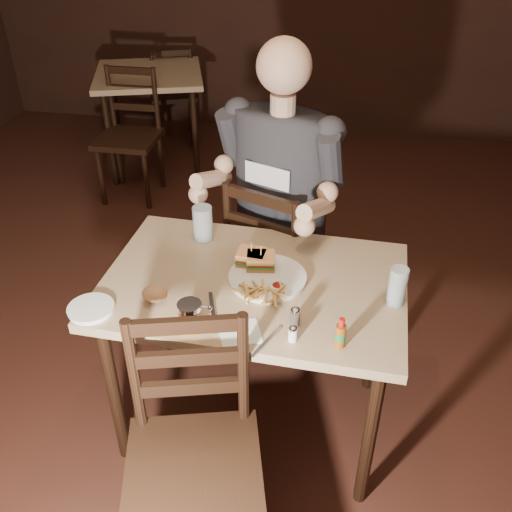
% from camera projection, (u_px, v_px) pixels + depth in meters
% --- Properties ---
extents(room_shell, '(7.00, 7.00, 7.00)m').
position_uv_depth(room_shell, '(247.00, 122.00, 1.79)').
color(room_shell, black).
rests_on(room_shell, ground).
extents(main_table, '(1.16, 0.80, 0.77)m').
position_uv_depth(main_table, '(254.00, 299.00, 2.20)').
color(main_table, tan).
rests_on(main_table, ground).
extents(bg_table, '(1.00, 1.00, 0.77)m').
position_uv_depth(bg_table, '(149.00, 84.00, 4.41)').
color(bg_table, tan).
rests_on(bg_table, ground).
extents(chair_far, '(0.57, 0.59, 0.93)m').
position_uv_depth(chair_far, '(280.00, 260.00, 2.80)').
color(chair_far, black).
rests_on(chair_far, ground).
extents(chair_near, '(0.54, 0.57, 0.94)m').
position_uv_depth(chair_near, '(194.00, 471.00, 1.82)').
color(chair_near, black).
rests_on(chair_near, ground).
extents(bg_chair_far, '(0.52, 0.54, 0.84)m').
position_uv_depth(bg_chair_far, '(173.00, 94.00, 5.00)').
color(bg_chair_far, black).
rests_on(bg_chair_far, ground).
extents(bg_chair_near, '(0.42, 0.46, 0.92)m').
position_uv_depth(bg_chair_near, '(128.00, 138.00, 4.08)').
color(bg_chair_near, black).
rests_on(bg_chair_near, ground).
extents(diner, '(0.73, 0.66, 1.04)m').
position_uv_depth(diner, '(277.00, 164.00, 2.46)').
color(diner, '#2A2A2E').
rests_on(diner, chair_far).
extents(dinner_plate, '(0.30, 0.30, 0.02)m').
position_uv_depth(dinner_plate, '(267.00, 279.00, 2.15)').
color(dinner_plate, white).
rests_on(dinner_plate, main_table).
extents(sandwich_left, '(0.12, 0.10, 0.09)m').
position_uv_depth(sandwich_left, '(261.00, 258.00, 2.17)').
color(sandwich_left, tan).
rests_on(sandwich_left, dinner_plate).
extents(sandwich_right, '(0.11, 0.09, 0.10)m').
position_uv_depth(sandwich_right, '(252.00, 254.00, 2.19)').
color(sandwich_right, tan).
rests_on(sandwich_right, dinner_plate).
extents(fries_pile, '(0.23, 0.17, 0.04)m').
position_uv_depth(fries_pile, '(259.00, 290.00, 2.05)').
color(fries_pile, tan).
rests_on(fries_pile, dinner_plate).
extents(ketchup_dollop, '(0.04, 0.04, 0.01)m').
position_uv_depth(ketchup_dollop, '(278.00, 285.00, 2.09)').
color(ketchup_dollop, maroon).
rests_on(ketchup_dollop, dinner_plate).
extents(glass_left, '(0.08, 0.08, 0.15)m').
position_uv_depth(glass_left, '(203.00, 223.00, 2.35)').
color(glass_left, silver).
rests_on(glass_left, main_table).
extents(glass_right, '(0.07, 0.07, 0.15)m').
position_uv_depth(glass_right, '(397.00, 286.00, 2.00)').
color(glass_right, silver).
rests_on(glass_right, main_table).
extents(hot_sauce, '(0.04, 0.04, 0.11)m').
position_uv_depth(hot_sauce, '(341.00, 332.00, 1.83)').
color(hot_sauce, brown).
rests_on(hot_sauce, main_table).
extents(salt_shaker, '(0.03, 0.03, 0.06)m').
position_uv_depth(salt_shaker, '(293.00, 334.00, 1.87)').
color(salt_shaker, white).
rests_on(salt_shaker, main_table).
extents(pepper_shaker, '(0.04, 0.04, 0.06)m').
position_uv_depth(pepper_shaker, '(295.00, 316.00, 1.93)').
color(pepper_shaker, '#38332D').
rests_on(pepper_shaker, main_table).
extents(syrup_dispenser, '(0.09, 0.09, 0.11)m').
position_uv_depth(syrup_dispenser, '(190.00, 316.00, 1.90)').
color(syrup_dispenser, brown).
rests_on(syrup_dispenser, main_table).
extents(napkin, '(0.17, 0.17, 0.00)m').
position_uv_depth(napkin, '(240.00, 333.00, 1.91)').
color(napkin, white).
rests_on(napkin, main_table).
extents(knife, '(0.08, 0.22, 0.01)m').
position_uv_depth(knife, '(213.00, 312.00, 1.99)').
color(knife, silver).
rests_on(knife, napkin).
extents(fork, '(0.08, 0.16, 0.01)m').
position_uv_depth(fork, '(266.00, 342.00, 1.87)').
color(fork, silver).
rests_on(fork, napkin).
extents(side_plate, '(0.17, 0.17, 0.01)m').
position_uv_depth(side_plate, '(91.00, 309.00, 2.00)').
color(side_plate, white).
rests_on(side_plate, main_table).
extents(bread_roll, '(0.10, 0.08, 0.05)m').
position_uv_depth(bread_roll, '(155.00, 294.00, 2.02)').
color(bread_roll, tan).
rests_on(bread_roll, side_plate).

